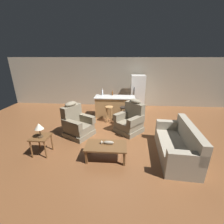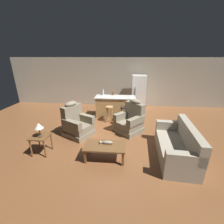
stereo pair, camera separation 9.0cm
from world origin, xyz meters
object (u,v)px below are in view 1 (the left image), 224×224
object	(u,v)px
fish_figurine	(107,142)
kitchen_island	(115,107)
couch	(178,145)
bottle_short_amber	(102,93)
recliner_near_lamp	(77,124)
table_lamp	(39,127)
bar_stool_left	(109,111)
bar_stool_right	(123,112)
recliner_near_island	(130,120)
end_table	(41,139)
refrigerator	(137,92)
bottle_tall_green	(112,93)
coffee_table	(106,147)

from	to	relation	value
fish_figurine	kitchen_island	size ratio (longest dim) A/B	0.19
couch	bottle_short_amber	bearing A→B (deg)	-47.19
recliner_near_lamp	table_lamp	world-z (taller)	recliner_near_lamp
bar_stool_left	bar_stool_right	bearing A→B (deg)	0.00
bar_stool_left	kitchen_island	bearing A→B (deg)	72.44
recliner_near_island	end_table	bearing A→B (deg)	-15.27
couch	recliner_near_lamp	bearing A→B (deg)	-13.55
couch	bar_stool_right	xyz separation A→B (m)	(-1.50, 2.22, 0.13)
recliner_near_island	refrigerator	xyz separation A→B (m)	(0.45, 2.61, 0.46)
couch	bar_stool_left	world-z (taller)	couch
refrigerator	bottle_short_amber	xyz separation A→B (m)	(-1.71, -0.94, 0.19)
bar_stool_left	bottle_short_amber	xyz separation A→B (m)	(-0.39, 0.89, 0.59)
recliner_near_island	table_lamp	size ratio (longest dim) A/B	2.93
recliner_near_lamp	end_table	distance (m)	1.35
recliner_near_island	kitchen_island	bearing A→B (deg)	-112.35
recliner_near_island	bar_stool_left	size ratio (longest dim) A/B	1.76
fish_figurine	bottle_tall_green	world-z (taller)	bottle_tall_green
coffee_table	table_lamp	distance (m)	1.87
recliner_near_island	kitchen_island	xyz separation A→B (m)	(-0.66, 1.41, 0.06)
bottle_tall_green	refrigerator	bearing A→B (deg)	37.03
end_table	table_lamp	world-z (taller)	table_lamp
fish_figurine	recliner_near_lamp	distance (m)	1.68
kitchen_island	refrigerator	distance (m)	1.69
fish_figurine	kitchen_island	xyz separation A→B (m)	(0.02, 3.04, 0.02)
bottle_tall_green	bottle_short_amber	world-z (taller)	bottle_short_amber
bar_stool_left	coffee_table	bearing A→B (deg)	-86.72
coffee_table	recliner_near_lamp	bearing A→B (deg)	132.86
bar_stool_right	couch	bearing A→B (deg)	-55.90
bar_stool_left	bottle_tall_green	distance (m)	1.06
recliner_near_lamp	recliner_near_island	world-z (taller)	same
couch	recliner_near_lamp	distance (m)	3.28
recliner_near_lamp	bar_stool_right	world-z (taller)	recliner_near_lamp
fish_figurine	table_lamp	xyz separation A→B (m)	(-1.84, -0.02, 0.41)
recliner_near_island	bottle_tall_green	size ratio (longest dim) A/B	5.34
table_lamp	recliner_near_island	bearing A→B (deg)	33.14
couch	bar_stool_right	size ratio (longest dim) A/B	2.87
bottle_tall_green	kitchen_island	bearing A→B (deg)	-65.17
coffee_table	bottle_tall_green	world-z (taller)	bottle_tall_green
bar_stool_right	end_table	bearing A→B (deg)	-133.92
kitchen_island	bottle_tall_green	size ratio (longest dim) A/B	8.01
recliner_near_lamp	end_table	size ratio (longest dim) A/B	2.14
end_table	refrigerator	world-z (taller)	refrigerator
recliner_near_island	bar_stool_left	distance (m)	1.16
bottle_short_amber	table_lamp	bearing A→B (deg)	-110.89
bottle_tall_green	bottle_short_amber	xyz separation A→B (m)	(-0.47, -0.00, 0.03)
kitchen_island	bar_stool_right	size ratio (longest dim) A/B	2.65
bottle_short_amber	recliner_near_lamp	bearing A→B (deg)	-106.42
coffee_table	table_lamp	bearing A→B (deg)	178.45
end_table	bar_stool_left	distance (m)	2.93
fish_figurine	end_table	size ratio (longest dim) A/B	0.61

